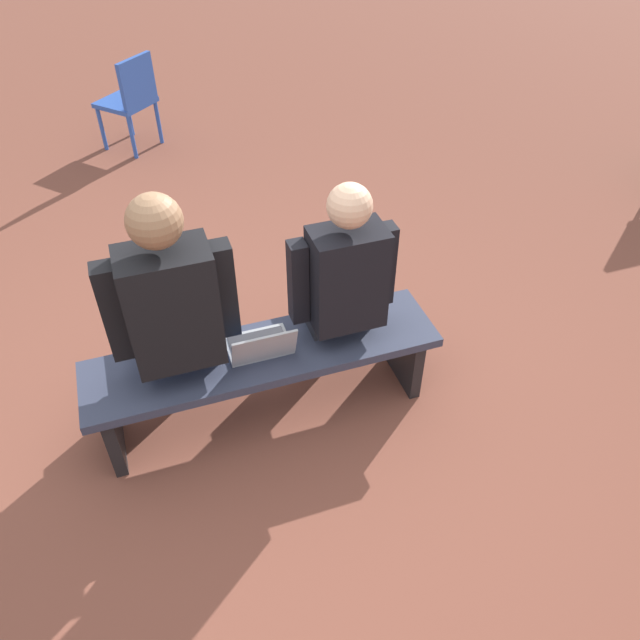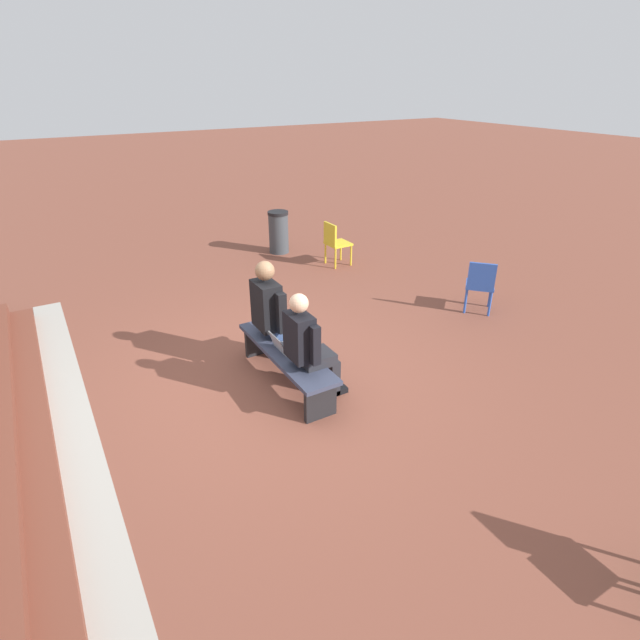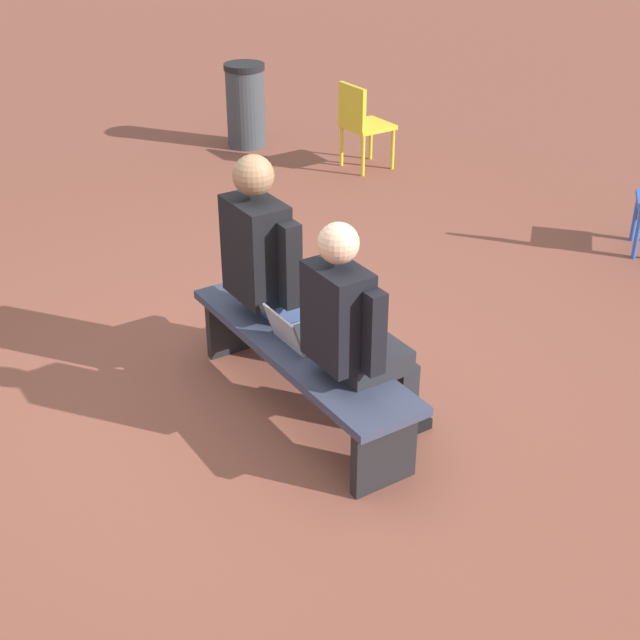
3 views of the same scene
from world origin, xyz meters
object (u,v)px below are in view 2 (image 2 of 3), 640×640
Objects in this scene: person_adult at (276,313)px; laptop at (284,346)px; litter_bin at (279,232)px; person_student at (308,344)px; plastic_chair_far_right at (335,241)px; bench at (286,357)px; plastic_chair_foreground at (480,283)px.

person_adult is 0.47m from laptop.
person_adult is at bearing 153.52° from litter_bin.
person_student is 1.58× the size of plastic_chair_far_right.
bench is 2.14× the size of plastic_chair_far_right.
plastic_chair_foreground is (-0.12, -3.41, -0.27)m from person_adult.
litter_bin is (4.90, -2.04, -0.28)m from person_student.
bench is 2.14× the size of plastic_chair_foreground.
plastic_chair_far_right is 1.38m from litter_bin.
plastic_chair_foreground is at bearing -85.41° from bench.
person_adult is at bearing 88.01° from plastic_chair_foreground.
person_adult reaches higher than laptop.
bench is at bearing 140.15° from plastic_chair_far_right.
person_student is at bearing -171.12° from bench.
bench is 1.26× the size of person_adult.
litter_bin is (4.46, -2.12, -0.07)m from laptop.
bench is 4.21m from plastic_chair_far_right.
person_student is at bearing 144.28° from plastic_chair_far_right.
litter_bin reaches higher than laptop.
bench is 1.36× the size of person_student.
plastic_chair_far_right is at bearing -154.72° from litter_bin.
litter_bin is (4.08, -2.03, -0.32)m from person_adult.
plastic_chair_foreground is at bearing -91.99° from person_adult.
bench is at bearing -137.89° from laptop.
plastic_chair_far_right is at bearing -39.85° from bench.
plastic_chair_foreground is at bearing -161.85° from litter_bin.
laptop is at bearing 154.63° from litter_bin.
litter_bin reaches higher than plastic_chair_foreground.
person_adult is at bearing 137.19° from plastic_chair_far_right.
person_adult is 1.66× the size of litter_bin.
bench is at bearing 94.59° from plastic_chair_foreground.
bench is 2.09× the size of litter_bin.
laptop reaches higher than bench.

